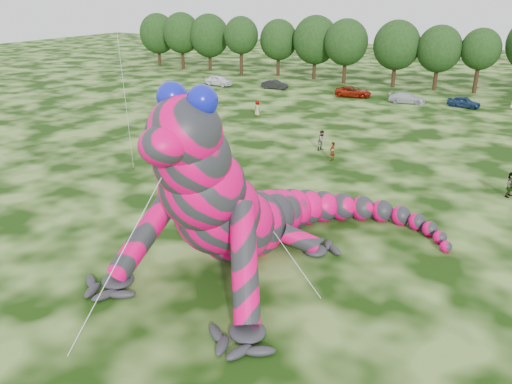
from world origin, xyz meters
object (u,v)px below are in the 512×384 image
at_px(tree_1, 182,41).
at_px(car_0, 219,80).
at_px(car_4, 464,102).
at_px(car_1, 275,85).
at_px(tree_6, 346,51).
at_px(tree_8, 438,58).
at_px(spectator_1, 322,140).
at_px(car_3, 407,98).
at_px(spectator_0, 332,151).
at_px(tree_4, 278,48).
at_px(inflatable_gecko, 250,166).
at_px(car_2, 353,92).
at_px(tree_5, 315,47).
at_px(tree_9, 479,61).
at_px(spectator_4, 257,108).
at_px(tree_7, 396,54).
at_px(tree_3, 241,46).
at_px(tree_2, 209,42).
at_px(tree_0, 158,40).
at_px(spectator_5, 511,184).

distance_m(tree_1, car_0, 19.35).
bearing_deg(car_4, car_1, 97.35).
distance_m(tree_6, tree_8, 13.34).
xyz_separation_m(tree_1, tree_8, (44.14, -1.07, -0.43)).
height_order(car_1, spectator_1, spectator_1).
distance_m(tree_1, car_3, 44.35).
height_order(car_3, spectator_0, spectator_0).
xyz_separation_m(tree_8, spectator_1, (-4.16, -34.82, -3.58)).
distance_m(tree_4, tree_6, 12.26).
relative_size(inflatable_gecko, tree_1, 1.99).
bearing_deg(tree_1, car_2, -17.46).
relative_size(car_1, car_3, 0.85).
distance_m(tree_8, car_2, 13.93).
bearing_deg(spectator_1, tree_5, 40.78).
height_order(tree_1, tree_9, tree_1).
bearing_deg(spectator_4, tree_7, -94.59).
height_order(tree_3, car_0, tree_3).
relative_size(car_3, spectator_1, 2.51).
distance_m(car_2, spectator_1, 25.25).
xyz_separation_m(tree_1, tree_2, (5.34, 0.71, -0.08)).
xyz_separation_m(tree_6, car_2, (4.44, -9.72, -4.07)).
height_order(inflatable_gecko, tree_4, inflatable_gecko).
bearing_deg(tree_0, spectator_5, -33.99).
bearing_deg(spectator_1, tree_9, 3.63).
xyz_separation_m(tree_2, tree_7, (32.94, -1.96, -0.08)).
xyz_separation_m(tree_6, car_1, (-7.39, -9.23, -4.12)).
bearing_deg(spectator_4, car_0, -31.04).
bearing_deg(spectator_4, tree_8, -105.06).
bearing_deg(tree_0, car_0, -31.96).
bearing_deg(spectator_1, spectator_4, 69.43).
xyz_separation_m(tree_6, car_3, (11.69, -10.59, -4.10)).
bearing_deg(tree_7, spectator_1, -87.19).
bearing_deg(tree_9, tree_1, 179.18).
bearing_deg(spectator_0, tree_7, -159.59).
bearing_deg(car_4, car_3, 104.61).
xyz_separation_m(inflatable_gecko, tree_4, (-24.34, 55.97, -0.36)).
relative_size(tree_4, spectator_0, 5.70).
height_order(tree_0, spectator_0, tree_0).
height_order(car_2, spectator_5, spectator_5).
distance_m(tree_7, car_3, 12.22).
bearing_deg(tree_9, car_4, -91.38).
xyz_separation_m(tree_1, tree_4, (18.71, 0.66, -0.38)).
bearing_deg(car_2, tree_8, -50.72).
xyz_separation_m(inflatable_gecko, tree_7, (-4.78, 54.06, -0.15)).
relative_size(tree_2, tree_9, 1.11).
relative_size(tree_8, spectator_5, 5.06).
distance_m(tree_1, tree_5, 25.23).
height_order(car_1, car_2, car_2).
xyz_separation_m(tree_1, spectator_1, (39.98, -35.89, -4.01)).
bearing_deg(inflatable_gecko, car_4, 86.54).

